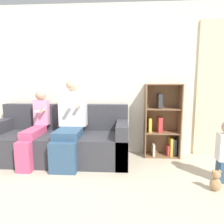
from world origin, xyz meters
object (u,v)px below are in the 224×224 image
object	(u,v)px
adult_seated	(70,120)
child_seated	(35,127)
bookshelf	(162,123)
couch	(61,142)
teddy_bear	(216,181)

from	to	relation	value
adult_seated	child_seated	size ratio (longest dim) A/B	1.17
adult_seated	bookshelf	size ratio (longest dim) A/B	1.07
couch	child_seated	world-z (taller)	child_seated
bookshelf	couch	bearing A→B (deg)	-170.00
couch	teddy_bear	distance (m)	2.25
adult_seated	teddy_bear	size ratio (longest dim) A/B	5.14
adult_seated	child_seated	distance (m)	0.57
adult_seated	teddy_bear	xyz separation A→B (m)	(1.90, -0.77, -0.56)
couch	adult_seated	distance (m)	0.44
adult_seated	bookshelf	xyz separation A→B (m)	(1.47, 0.37, -0.12)
teddy_bear	couch	bearing A→B (deg)	158.00
bookshelf	teddy_bear	bearing A→B (deg)	-69.60
child_seated	teddy_bear	size ratio (longest dim) A/B	4.38
adult_seated	bookshelf	bearing A→B (deg)	13.98
adult_seated	child_seated	bearing A→B (deg)	-174.39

